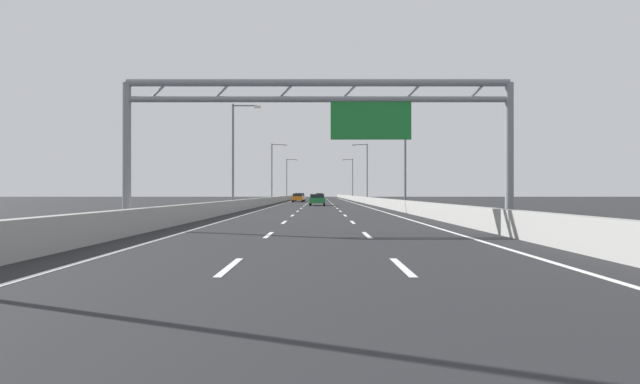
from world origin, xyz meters
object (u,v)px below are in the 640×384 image
Objects in this scene: streetlamp_left_far at (272,169)px; streetlamp_left_distant at (287,176)px; orange_car at (297,198)px; streetlamp_right_far at (365,169)px; silver_car at (318,197)px; sign_gantry at (324,115)px; streetlamp_right_distant at (350,176)px; streetlamp_left_mid at (234,150)px; green_car at (316,200)px; white_car at (299,197)px; streetlamp_right_mid at (401,150)px.

streetlamp_left_far and streetlamp_left_distant have the same top height.
streetlamp_left_distant is at bearing 95.86° from orange_car.
orange_car is at bearing 49.08° from streetlamp_left_far.
streetlamp_right_far reaches higher than silver_car.
streetlamp_right_distant reaches higher than sign_gantry.
streetlamp_left_mid and streetlamp_left_far have the same top height.
streetlamp_left_far is at bearing -90.00° from streetlamp_left_distant.
streetlamp_right_far is at bearing -76.60° from silver_car.
silver_car is at bearing 76.68° from streetlamp_left_far.
silver_car is (7.44, 72.60, -4.65)m from streetlamp_left_mid.
orange_car is (-11.16, -36.80, -4.65)m from streetlamp_right_distant.
sign_gantry reaches higher than green_car.
sign_gantry is at bearing -83.50° from streetlamp_left_far.
streetlamp_right_far is (14.93, 0.00, 0.00)m from streetlamp_left_far.
orange_car is at bearing -90.32° from white_car.
streetlamp_left_distant is 13.09m from silver_car.
streetlamp_left_distant reaches higher than silver_car.
streetlamp_left_distant and streetlamp_right_distant have the same top height.
streetlamp_left_far is (-7.76, 68.09, 0.55)m from sign_gantry.
streetlamp_left_distant is at bearing 180.00° from streetlamp_right_distant.
streetlamp_right_mid is at bearing 75.08° from sign_gantry.
streetlamp_right_far is 32.65m from silver_car.
silver_car is at bearing 84.15° from streetlamp_left_mid.
streetlamp_left_mid is 54.55m from white_car.
sign_gantry is 68.53m from streetlamp_left_far.
streetlamp_left_mid is 1.00× the size of streetlamp_right_far.
streetlamp_right_mid is at bearing -84.11° from silver_car.
sign_gantry is at bearing -104.92° from streetlamp_right_mid.
streetlamp_left_mid reaches higher than sign_gantry.
streetlamp_left_distant is 2.09× the size of green_car.
streetlamp_left_far reaches higher than green_car.
white_car is (3.82, -28.09, -4.62)m from streetlamp_left_distant.
streetlamp_right_mid is at bearing -90.00° from streetlamp_right_far.
streetlamp_right_mid is 55.54m from white_car.
white_car is (3.82, 54.22, -4.62)m from streetlamp_left_mid.
streetlamp_left_far is 24.28m from green_car.
streetlamp_right_far is 2.13× the size of orange_car.
streetlamp_left_mid is at bearing -90.00° from streetlamp_left_distant.
streetlamp_left_far is 2.13× the size of orange_car.
streetlamp_right_distant reaches higher than silver_car.
streetlamp_right_far is (7.18, 68.09, 0.55)m from sign_gantry.
streetlamp_left_far is 32.64m from silver_car.
streetlamp_right_distant is at bearing 70.06° from streetlamp_left_far.
streetlamp_left_mid is 20.35m from green_car.
streetlamp_left_mid is 41.15m from streetlamp_left_far.
streetlamp_left_far is (0.00, 41.15, 0.00)m from streetlamp_left_mid.
sign_gantry is 1.74× the size of streetlamp_left_distant.
streetlamp_left_far is 2.30× the size of silver_car.
streetlamp_right_distant is 2.30× the size of silver_car.
streetlamp_left_distant is 2.13× the size of orange_car.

